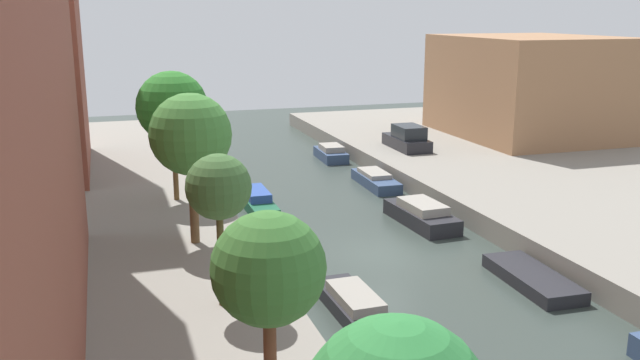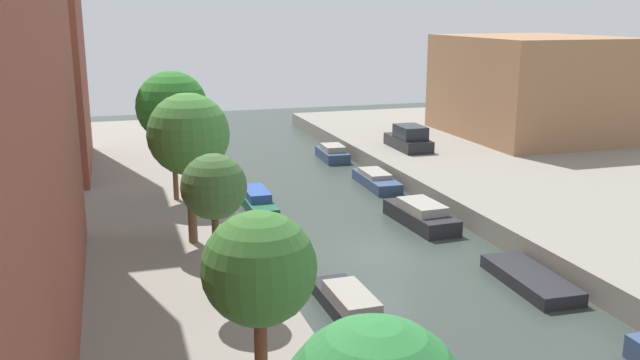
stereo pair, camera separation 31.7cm
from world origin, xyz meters
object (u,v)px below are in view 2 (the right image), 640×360
street_tree_2 (214,188)px  moored_boat_left_4 (257,201)px  parked_car (409,139)px  street_tree_3 (189,135)px  moored_boat_right_3 (421,215)px  moored_boat_right_4 (376,180)px  moored_boat_right_5 (332,153)px  moored_boat_right_2 (530,279)px  moored_boat_left_3 (282,240)px  moored_boat_left_2 (351,305)px  street_tree_1 (259,270)px  low_block_right (531,86)px  street_tree_4 (172,107)px

street_tree_2 → moored_boat_left_4: street_tree_2 is taller
parked_car → street_tree_3: bearing=-137.3°
moored_boat_right_3 → moored_boat_right_4: moored_boat_right_3 is taller
street_tree_3 → moored_boat_right_5: street_tree_3 is taller
moored_boat_left_4 → moored_boat_right_5: 12.09m
parked_car → moored_boat_right_5: size_ratio=1.17×
parked_car → moored_boat_right_4: parked_car is taller
moored_boat_right_2 → moored_boat_right_3: (-0.62, 7.62, 0.22)m
street_tree_3 → moored_boat_right_3: 11.67m
moored_boat_left_4 → moored_boat_right_3: size_ratio=0.99×
moored_boat_left_3 → moored_boat_right_4: bearing=48.7°
moored_boat_left_2 → moored_boat_right_2: 6.90m
street_tree_1 → moored_boat_right_3: bearing=53.5°
street_tree_1 → moored_boat_right_3: size_ratio=1.00×
street_tree_1 → moored_boat_right_4: (11.16, 21.31, -3.97)m
moored_boat_left_4 → moored_boat_left_2: bearing=-88.6°
moored_boat_left_3 → moored_boat_right_2: size_ratio=0.81×
street_tree_3 → moored_boat_right_4: bearing=40.1°
moored_boat_left_2 → moored_boat_right_2: bearing=3.5°
parked_car → moored_boat_right_3: bearing=-111.8°
moored_boat_right_2 → moored_boat_right_4: size_ratio=0.98×
low_block_right → parked_car: 10.59m
moored_boat_left_3 → moored_boat_left_4: (0.29, 6.10, -0.01)m
street_tree_3 → street_tree_1: bearing=-90.0°
moored_boat_left_4 → moored_boat_right_4: moored_boat_left_4 is taller
street_tree_1 → parked_car: size_ratio=1.11×
low_block_right → moored_boat_right_2: 25.92m
street_tree_1 → street_tree_3: street_tree_3 is taller
parked_car → street_tree_1: bearing=-120.4°
moored_boat_left_2 → moored_boat_right_4: size_ratio=1.03×
street_tree_4 → street_tree_1: bearing=-90.0°
street_tree_1 → moored_boat_left_2: street_tree_1 is taller
moored_boat_right_2 → street_tree_1: bearing=-149.5°
moored_boat_left_3 → moored_boat_left_4: 6.10m
moored_boat_left_2 → street_tree_3: bearing=126.1°
low_block_right → moored_boat_right_4: (-14.01, -6.60, -4.04)m
moored_boat_right_3 → moored_boat_right_4: size_ratio=1.03×
moored_boat_left_2 → moored_boat_right_2: (6.88, 0.42, -0.10)m
street_tree_2 → street_tree_3: size_ratio=0.81×
parked_car → moored_boat_left_4: (-11.25, -7.04, -1.22)m
low_block_right → moored_boat_right_2: bearing=-123.4°
low_block_right → street_tree_1: size_ratio=2.66×
low_block_right → street_tree_4: (-25.17, -9.74, 0.88)m
street_tree_1 → moored_boat_right_4: 24.39m
street_tree_4 → moored_boat_right_3: street_tree_4 is taller
street_tree_2 → moored_boat_right_5: bearing=64.0°
moored_boat_left_2 → moored_boat_right_4: moored_boat_left_2 is taller
moored_boat_left_2 → moored_boat_right_3: 10.19m
street_tree_1 → moored_boat_right_5: street_tree_1 is taller
street_tree_1 → moored_boat_left_2: bearing=55.4°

